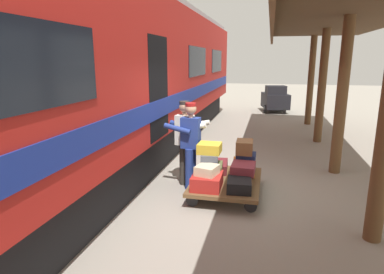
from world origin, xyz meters
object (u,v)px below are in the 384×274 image
object	(u,v)px
suitcase_gray_aluminum	(242,177)
suitcase_yellow_case	(209,148)
suitcase_red_plastic	(207,181)
suitcase_burgundy_valise	(243,168)
suitcase_black_hardshell	(239,185)
suitcase_brown_leather	(244,147)
suitcase_navy_fabric	(246,157)
suitcase_slate_roller	(210,158)
suitcase_maroon_trunk	(216,166)
porter_in_overalls	(190,142)
suitcase_cream_canvas	(207,170)
suitcase_olive_duffel	(212,171)
train_car	(90,82)
suitcase_orange_carryall	(244,167)
porter_by_door	(186,139)
baggage_tug	(275,99)
luggage_cart	(226,182)

from	to	relation	value
suitcase_gray_aluminum	suitcase_yellow_case	xyz separation A→B (m)	(0.61, 0.06, 0.53)
suitcase_red_plastic	suitcase_burgundy_valise	world-z (taller)	suitcase_burgundy_valise
suitcase_black_hardshell	suitcase_brown_leather	size ratio (longest dim) A/B	1.15
suitcase_burgundy_valise	suitcase_navy_fabric	bearing A→B (deg)	-91.35
suitcase_slate_roller	suitcase_maroon_trunk	bearing A→B (deg)	-94.47
porter_in_overalls	suitcase_gray_aluminum	bearing A→B (deg)	170.89
suitcase_black_hardshell	suitcase_cream_canvas	bearing A→B (deg)	0.65
suitcase_olive_duffel	suitcase_maroon_trunk	world-z (taller)	suitcase_olive_duffel
train_car	porter_in_overalls	distance (m)	2.44
suitcase_black_hardshell	suitcase_yellow_case	bearing A→B (deg)	-34.42
train_car	suitcase_cream_canvas	xyz separation A→B (m)	(-2.63, 0.79, -1.45)
suitcase_yellow_case	suitcase_cream_canvas	bearing A→B (deg)	95.04
suitcase_olive_duffel	suitcase_cream_canvas	xyz separation A→B (m)	(0.00, 0.48, 0.18)
suitcase_maroon_trunk	train_car	bearing A→B (deg)	3.48
suitcase_orange_carryall	suitcase_navy_fabric	xyz separation A→B (m)	(-0.04, -0.00, 0.20)
suitcase_olive_duffel	suitcase_navy_fabric	size ratio (longest dim) A/B	1.29
suitcase_navy_fabric	suitcase_cream_canvas	distance (m)	1.14
suitcase_olive_duffel	suitcase_slate_roller	bearing A→B (deg)	38.58
train_car	suitcase_burgundy_valise	size ratio (longest dim) A/B	39.61
suitcase_brown_leather	suitcase_cream_canvas	distance (m)	1.13
porter_in_overalls	suitcase_yellow_case	bearing A→B (deg)	152.49
suitcase_cream_canvas	suitcase_slate_roller	bearing A→B (deg)	-85.16
suitcase_gray_aluminum	suitcase_navy_fabric	world-z (taller)	suitcase_navy_fabric
train_car	suitcase_gray_aluminum	size ratio (longest dim) A/B	41.37
suitcase_olive_duffel	suitcase_cream_canvas	bearing A→B (deg)	89.82
suitcase_gray_aluminum	suitcase_maroon_trunk	world-z (taller)	suitcase_maroon_trunk
suitcase_yellow_case	porter_in_overalls	world-z (taller)	porter_in_overalls
suitcase_orange_carryall	suitcase_slate_roller	size ratio (longest dim) A/B	1.14
porter_by_door	suitcase_burgundy_valise	bearing A→B (deg)	160.99
suitcase_maroon_trunk	suitcase_burgundy_valise	size ratio (longest dim) A/B	1.21
suitcase_navy_fabric	suitcase_yellow_case	size ratio (longest dim) A/B	0.91
suitcase_brown_leather	suitcase_gray_aluminum	bearing A→B (deg)	89.80
porter_in_overalls	baggage_tug	bearing A→B (deg)	-99.45
suitcase_gray_aluminum	suitcase_navy_fabric	distance (m)	0.54
suitcase_olive_duffel	porter_in_overalls	size ratio (longest dim) A/B	0.29
suitcase_navy_fabric	suitcase_brown_leather	distance (m)	0.21
suitcase_cream_canvas	porter_by_door	xyz separation A→B (m)	(0.61, -0.88, 0.31)
suitcase_slate_roller	suitcase_yellow_case	bearing A→B (deg)	91.81
suitcase_black_hardshell	suitcase_yellow_case	world-z (taller)	suitcase_yellow_case
suitcase_orange_carryall	suitcase_cream_canvas	distance (m)	1.13
suitcase_red_plastic	suitcase_cream_canvas	world-z (taller)	suitcase_cream_canvas
suitcase_brown_leather	suitcase_burgundy_valise	distance (m)	0.57
luggage_cart	suitcase_yellow_case	size ratio (longest dim) A/B	4.12
suitcase_olive_duffel	porter_in_overalls	world-z (taller)	porter_in_overalls
suitcase_slate_roller	suitcase_cream_canvas	size ratio (longest dim) A/B	1.48
suitcase_navy_fabric	baggage_tug	xyz separation A→B (m)	(-0.67, -10.17, 0.02)
suitcase_gray_aluminum	porter_by_door	xyz separation A→B (m)	(1.18, -0.40, 0.56)
suitcase_navy_fabric	suitcase_olive_duffel	bearing A→B (deg)	38.32
suitcase_navy_fabric	suitcase_brown_leather	size ratio (longest dim) A/B	0.87
suitcase_orange_carryall	porter_in_overalls	xyz separation A→B (m)	(1.04, 0.31, 0.52)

